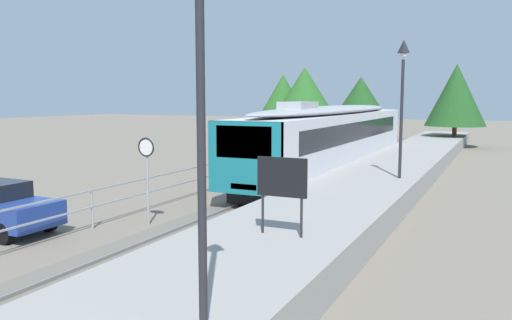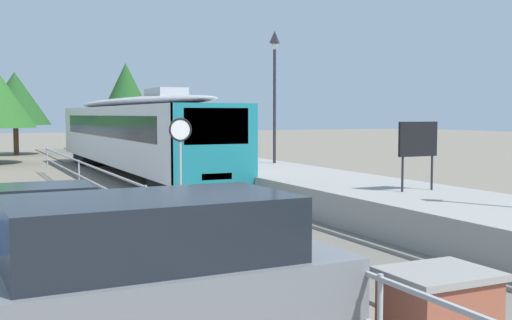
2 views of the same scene
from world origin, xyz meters
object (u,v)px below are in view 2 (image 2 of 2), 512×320
at_px(speed_limit_sign, 180,144).
at_px(parked_suv_grey, 137,291).
at_px(brick_utility_cabinet, 438,319).
at_px(platform_lamp_mid_platform, 275,71).
at_px(parked_hatchback_blue, 49,223).
at_px(commuter_train, 133,131).
at_px(platform_notice_board, 418,141).

distance_m(speed_limit_sign, parked_suv_grey, 9.75).
distance_m(speed_limit_sign, brick_utility_cabinet, 10.04).
bearing_deg(brick_utility_cabinet, platform_lamp_mid_platform, 68.81).
bearing_deg(brick_utility_cabinet, parked_suv_grey, 164.89).
height_order(speed_limit_sign, parked_hatchback_blue, speed_limit_sign).
distance_m(commuter_train, platform_lamp_mid_platform, 7.50).
relative_size(platform_lamp_mid_platform, brick_utility_cabinet, 4.42).
relative_size(speed_limit_sign, parked_hatchback_blue, 0.70).
height_order(brick_utility_cabinet, parked_hatchback_blue, parked_hatchback_blue).
xyz_separation_m(brick_utility_cabinet, parked_hatchback_blue, (-3.34, 7.17, 0.22)).
height_order(commuter_train, brick_utility_cabinet, commuter_train).
distance_m(commuter_train, brick_utility_cabinet, 23.12).
height_order(platform_notice_board, parked_hatchback_blue, platform_notice_board).
bearing_deg(speed_limit_sign, platform_lamp_mid_platform, 49.10).
bearing_deg(speed_limit_sign, parked_suv_grey, -111.06).
distance_m(brick_utility_cabinet, parked_hatchback_blue, 7.91).
relative_size(commuter_train, parked_suv_grey, 4.49).
height_order(commuter_train, parked_suv_grey, commuter_train).
relative_size(platform_notice_board, brick_utility_cabinet, 1.49).
relative_size(platform_lamp_mid_platform, parked_suv_grey, 1.15).
bearing_deg(parked_hatchback_blue, speed_limit_sign, 37.42).
bearing_deg(parked_suv_grey, platform_lamp_mid_platform, 58.89).
xyz_separation_m(brick_utility_cabinet, parked_suv_grey, (-3.24, 0.87, 0.49)).
distance_m(platform_lamp_mid_platform, platform_notice_board, 10.26).
xyz_separation_m(platform_lamp_mid_platform, parked_suv_grey, (-9.99, -16.56, -3.56)).
xyz_separation_m(platform_notice_board, brick_utility_cabinet, (-5.88, -7.50, -1.61)).
distance_m(platform_lamp_mid_platform, parked_suv_grey, 19.67).
xyz_separation_m(platform_notice_board, parked_suv_grey, (-9.12, -6.63, -1.13)).
bearing_deg(brick_utility_cabinet, parked_hatchback_blue, 115.00).
height_order(platform_lamp_mid_platform, platform_notice_board, platform_lamp_mid_platform).
distance_m(platform_notice_board, parked_suv_grey, 11.33).
relative_size(commuter_train, platform_notice_board, 11.61).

